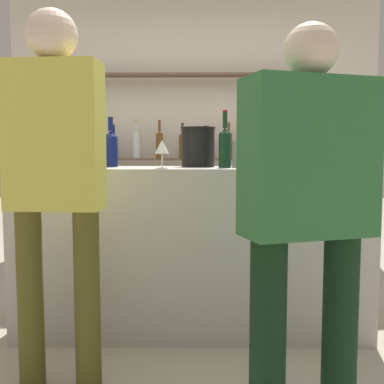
{
  "coord_description": "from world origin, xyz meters",
  "views": [
    {
      "loc": [
        0.03,
        -2.67,
        1.06
      ],
      "look_at": [
        0.0,
        0.0,
        0.83
      ],
      "focal_mm": 42.0,
      "sensor_mm": 36.0,
      "label": 1
    }
  ],
  "objects_px": {
    "wine_glass": "(162,148)",
    "customer_left": "(55,168)",
    "counter_bottle_3": "(111,148)",
    "cork_jar": "(243,154)",
    "counter_bottle_1": "(304,146)",
    "ice_bucket": "(198,147)",
    "counter_bottle_2": "(225,146)",
    "counter_bottle_0": "(295,144)",
    "customer_right": "(308,200)"
  },
  "relations": [
    {
      "from": "wine_glass",
      "to": "customer_left",
      "type": "bearing_deg",
      "value": -128.93
    },
    {
      "from": "counter_bottle_2",
      "to": "customer_right",
      "type": "xyz_separation_m",
      "value": [
        0.26,
        -0.94,
        -0.22
      ]
    },
    {
      "from": "counter_bottle_1",
      "to": "counter_bottle_2",
      "type": "bearing_deg",
      "value": 162.38
    },
    {
      "from": "counter_bottle_3",
      "to": "counter_bottle_2",
      "type": "bearing_deg",
      "value": -11.26
    },
    {
      "from": "counter_bottle_3",
      "to": "cork_jar",
      "type": "height_order",
      "value": "counter_bottle_3"
    },
    {
      "from": "cork_jar",
      "to": "customer_right",
      "type": "relative_size",
      "value": 0.1
    },
    {
      "from": "counter_bottle_3",
      "to": "wine_glass",
      "type": "xyz_separation_m",
      "value": [
        0.34,
        -0.28,
        -0.0
      ]
    },
    {
      "from": "counter_bottle_3",
      "to": "customer_left",
      "type": "distance_m",
      "value": 0.82
    },
    {
      "from": "counter_bottle_3",
      "to": "wine_glass",
      "type": "distance_m",
      "value": 0.44
    },
    {
      "from": "counter_bottle_3",
      "to": "ice_bucket",
      "type": "xyz_separation_m",
      "value": [
        0.54,
        0.03,
        0.0
      ]
    },
    {
      "from": "counter_bottle_2",
      "to": "ice_bucket",
      "type": "relative_size",
      "value": 1.36
    },
    {
      "from": "counter_bottle_0",
      "to": "customer_right",
      "type": "height_order",
      "value": "customer_right"
    },
    {
      "from": "ice_bucket",
      "to": "cork_jar",
      "type": "relative_size",
      "value": 1.55
    },
    {
      "from": "counter_bottle_2",
      "to": "wine_glass",
      "type": "xyz_separation_m",
      "value": [
        -0.36,
        -0.14,
        -0.01
      ]
    },
    {
      "from": "customer_left",
      "to": "customer_right",
      "type": "relative_size",
      "value": 1.09
    },
    {
      "from": "wine_glass",
      "to": "counter_bottle_1",
      "type": "bearing_deg",
      "value": 0.64
    },
    {
      "from": "counter_bottle_0",
      "to": "counter_bottle_2",
      "type": "relative_size",
      "value": 1.09
    },
    {
      "from": "counter_bottle_2",
      "to": "customer_left",
      "type": "bearing_deg",
      "value": -139.34
    },
    {
      "from": "counter_bottle_0",
      "to": "counter_bottle_3",
      "type": "height_order",
      "value": "counter_bottle_0"
    },
    {
      "from": "counter_bottle_0",
      "to": "customer_left",
      "type": "xyz_separation_m",
      "value": [
        -1.22,
        -0.77,
        -0.12
      ]
    },
    {
      "from": "counter_bottle_3",
      "to": "cork_jar",
      "type": "relative_size",
      "value": 1.93
    },
    {
      "from": "counter_bottle_1",
      "to": "customer_left",
      "type": "distance_m",
      "value": 1.33
    },
    {
      "from": "cork_jar",
      "to": "customer_right",
      "type": "bearing_deg",
      "value": -81.64
    },
    {
      "from": "wine_glass",
      "to": "cork_jar",
      "type": "relative_size",
      "value": 1.0
    },
    {
      "from": "counter_bottle_1",
      "to": "cork_jar",
      "type": "relative_size",
      "value": 2.07
    },
    {
      "from": "counter_bottle_0",
      "to": "counter_bottle_1",
      "type": "xyz_separation_m",
      "value": [
        -0.0,
        -0.23,
        -0.02
      ]
    },
    {
      "from": "counter_bottle_0",
      "to": "customer_right",
      "type": "distance_m",
      "value": 1.07
    },
    {
      "from": "counter_bottle_1",
      "to": "customer_left",
      "type": "bearing_deg",
      "value": -156.06
    },
    {
      "from": "counter_bottle_0",
      "to": "cork_jar",
      "type": "xyz_separation_m",
      "value": [
        -0.32,
        -0.03,
        -0.06
      ]
    },
    {
      "from": "counter_bottle_1",
      "to": "ice_bucket",
      "type": "xyz_separation_m",
      "value": [
        -0.58,
        0.31,
        -0.0
      ]
    },
    {
      "from": "counter_bottle_1",
      "to": "counter_bottle_2",
      "type": "distance_m",
      "value": 0.45
    },
    {
      "from": "counter_bottle_0",
      "to": "wine_glass",
      "type": "height_order",
      "value": "counter_bottle_0"
    },
    {
      "from": "counter_bottle_2",
      "to": "customer_right",
      "type": "height_order",
      "value": "customer_right"
    },
    {
      "from": "counter_bottle_0",
      "to": "counter_bottle_1",
      "type": "bearing_deg",
      "value": -90.64
    },
    {
      "from": "customer_left",
      "to": "ice_bucket",
      "type": "bearing_deg",
      "value": -33.24
    },
    {
      "from": "counter_bottle_0",
      "to": "customer_right",
      "type": "relative_size",
      "value": 0.24
    },
    {
      "from": "counter_bottle_0",
      "to": "counter_bottle_3",
      "type": "xyz_separation_m",
      "value": [
        -1.13,
        0.05,
        -0.02
      ]
    },
    {
      "from": "counter_bottle_1",
      "to": "ice_bucket",
      "type": "distance_m",
      "value": 0.66
    },
    {
      "from": "counter_bottle_1",
      "to": "customer_right",
      "type": "xyz_separation_m",
      "value": [
        -0.17,
        -0.8,
        -0.22
      ]
    },
    {
      "from": "counter_bottle_0",
      "to": "cork_jar",
      "type": "relative_size",
      "value": 2.31
    },
    {
      "from": "cork_jar",
      "to": "counter_bottle_1",
      "type": "bearing_deg",
      "value": -32.26
    },
    {
      "from": "wine_glass",
      "to": "ice_bucket",
      "type": "bearing_deg",
      "value": 57.56
    },
    {
      "from": "counter_bottle_0",
      "to": "customer_left",
      "type": "relative_size",
      "value": 0.22
    },
    {
      "from": "counter_bottle_2",
      "to": "counter_bottle_3",
      "type": "height_order",
      "value": "counter_bottle_2"
    },
    {
      "from": "wine_glass",
      "to": "customer_right",
      "type": "height_order",
      "value": "customer_right"
    },
    {
      "from": "counter_bottle_2",
      "to": "customer_left",
      "type": "distance_m",
      "value": 1.04
    },
    {
      "from": "customer_left",
      "to": "counter_bottle_3",
      "type": "bearing_deg",
      "value": -2.92
    },
    {
      "from": "counter_bottle_2",
      "to": "counter_bottle_3",
      "type": "distance_m",
      "value": 0.71
    },
    {
      "from": "counter_bottle_3",
      "to": "ice_bucket",
      "type": "relative_size",
      "value": 1.25
    },
    {
      "from": "wine_glass",
      "to": "customer_right",
      "type": "bearing_deg",
      "value": -52.22
    }
  ]
}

